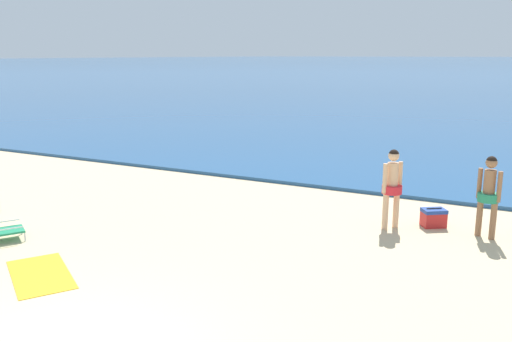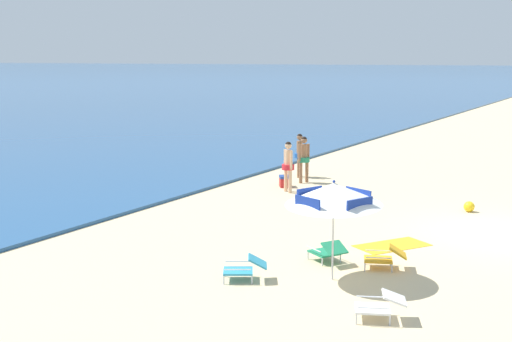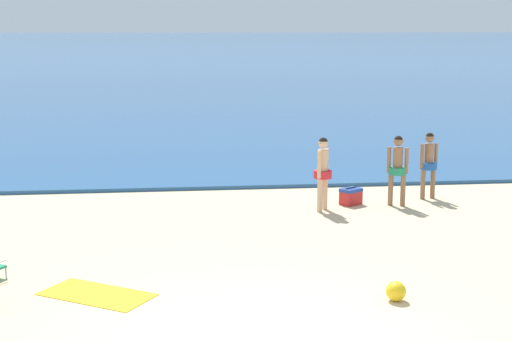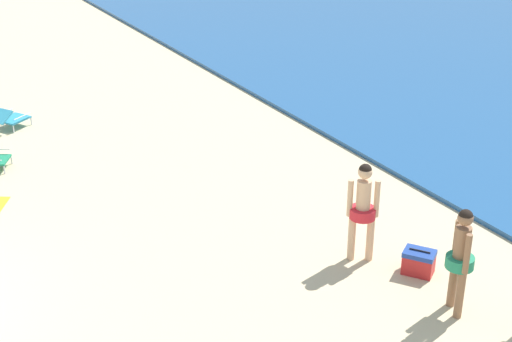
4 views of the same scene
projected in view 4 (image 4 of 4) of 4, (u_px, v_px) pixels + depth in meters
lounge_chair_facing_sea at (9, 118)px, 17.89m from camera, size 0.90×1.03×0.52m
person_standing_near_shore at (461, 254)px, 11.08m from camera, size 0.47×0.42×1.70m
person_standing_beside at (363, 206)px, 12.39m from camera, size 0.42×0.44×1.74m
cooler_box at (419, 262)px, 12.35m from camera, size 0.61×0.57×0.43m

